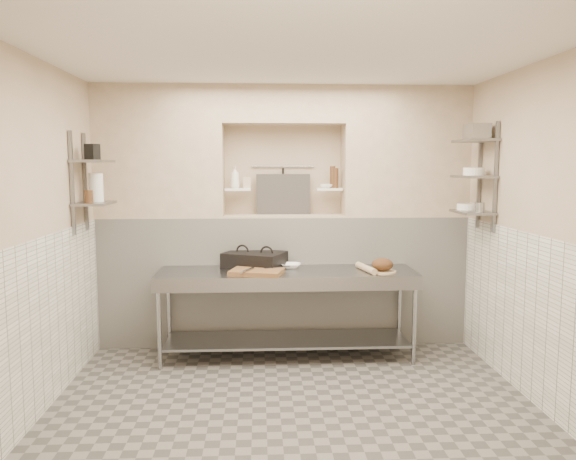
{
  "coord_description": "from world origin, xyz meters",
  "views": [
    {
      "loc": [
        -0.27,
        -4.38,
        1.96
      ],
      "look_at": [
        0.0,
        0.9,
        1.35
      ],
      "focal_mm": 35.0,
      "sensor_mm": 36.0,
      "label": 1
    }
  ],
  "objects": [
    {
      "name": "basket_right",
      "position": [
        1.84,
        1.01,
        2.29
      ],
      "size": [
        0.2,
        0.24,
        0.15
      ],
      "primitive_type": "cube",
      "rotation": [
        0.0,
        0.0,
        0.05
      ],
      "color": "gray",
      "rests_on": "wall_shelf_right_upper"
    },
    {
      "name": "bottle_soap",
      "position": [
        -0.53,
        1.72,
        1.83
      ],
      "size": [
        0.12,
        0.12,
        0.24
      ],
      "primitive_type": "imported",
      "rotation": [
        0.0,
        0.0,
        -0.3
      ],
      "color": "white",
      "rests_on": "alcove_shelf_left"
    },
    {
      "name": "shelf_rail_left_b",
      "position": [
        -1.98,
        0.85,
        1.8
      ],
      "size": [
        0.03,
        0.03,
        0.95
      ],
      "primitive_type": "cube",
      "color": "slate",
      "rests_on": "wall_left"
    },
    {
      "name": "wall_shelf_left_upper",
      "position": [
        -1.84,
        1.05,
        2.0
      ],
      "size": [
        0.3,
        0.5,
        0.03
      ],
      "primitive_type": "cube",
      "color": "slate",
      "rests_on": "wall_left"
    },
    {
      "name": "mixing_bowl",
      "position": [
        0.06,
        1.34,
        0.93
      ],
      "size": [
        0.22,
        0.22,
        0.05
      ],
      "primitive_type": "imported",
      "rotation": [
        0.0,
        0.0,
        -0.11
      ],
      "color": "white",
      "rests_on": "prep_table"
    },
    {
      "name": "canister_right",
      "position": [
        1.84,
        0.88,
        1.56
      ],
      "size": [
        0.09,
        0.09,
        0.09
      ],
      "primitive_type": "cylinder",
      "color": "gray",
      "rests_on": "wall_shelf_right_lower"
    },
    {
      "name": "knife_blade",
      "position": [
        -0.09,
        1.13,
        0.95
      ],
      "size": [
        0.27,
        0.13,
        0.01
      ],
      "primitive_type": "cube",
      "rotation": [
        0.0,
        0.0,
        0.39
      ],
      "color": "gray",
      "rests_on": "cutting_board"
    },
    {
      "name": "jug_left",
      "position": [
        -1.84,
        1.12,
        1.75
      ],
      "size": [
        0.14,
        0.14,
        0.27
      ],
      "primitive_type": "cylinder",
      "color": "white",
      "rests_on": "wall_shelf_left_lower"
    },
    {
      "name": "ceiling",
      "position": [
        0.0,
        0.0,
        2.85
      ],
      "size": [
        4.0,
        3.9,
        0.1
      ],
      "primitive_type": "cube",
      "color": "silver",
      "rests_on": "ground"
    },
    {
      "name": "wall_back",
      "position": [
        0.0,
        2.0,
        1.4
      ],
      "size": [
        4.0,
        0.1,
        2.8
      ],
      "primitive_type": "cube",
      "color": "#C1A88C",
      "rests_on": "ground"
    },
    {
      "name": "bowl_right",
      "position": [
        1.84,
        1.2,
        1.54
      ],
      "size": [
        0.2,
        0.2,
        0.06
      ],
      "primitive_type": "cylinder",
      "color": "white",
      "rests_on": "wall_shelf_right_lower"
    },
    {
      "name": "jar_alcove",
      "position": [
        -0.4,
        1.8,
        1.77
      ],
      "size": [
        0.08,
        0.08,
        0.12
      ],
      "primitive_type": "cube",
      "color": "#C1A88C",
      "rests_on": "alcove_shelf_left"
    },
    {
      "name": "backwall_pillar_right",
      "position": [
        1.33,
        1.75,
        2.1
      ],
      "size": [
        1.35,
        0.4,
        1.4
      ],
      "primitive_type": "cube",
      "color": "#C1A88C",
      "rests_on": "backwall_lower"
    },
    {
      "name": "alcove_sill",
      "position": [
        0.0,
        1.75,
        1.41
      ],
      "size": [
        1.3,
        0.4,
        0.02
      ],
      "primitive_type": "cube",
      "color": "#C1A88C",
      "rests_on": "backwall_lower"
    },
    {
      "name": "alcove_shelf_left",
      "position": [
        -0.5,
        1.75,
        1.7
      ],
      "size": [
        0.28,
        0.16,
        0.02
      ],
      "primitive_type": "cube",
      "color": "white",
      "rests_on": "backwall_lower"
    },
    {
      "name": "box_left_upper",
      "position": [
        -1.84,
        1.05,
        2.09
      ],
      "size": [
        0.14,
        0.14,
        0.15
      ],
      "primitive_type": "cube",
      "rotation": [
        0.0,
        0.0,
        -0.38
      ],
      "color": "black",
      "rests_on": "wall_shelf_left_upper"
    },
    {
      "name": "rolling_pin",
      "position": [
        0.8,
        1.13,
        0.93
      ],
      "size": [
        0.15,
        0.42,
        0.06
      ],
      "primitive_type": "cylinder",
      "rotation": [
        1.57,
        0.0,
        0.21
      ],
      "color": "tan",
      "rests_on": "prep_table"
    },
    {
      "name": "backwall_header",
      "position": [
        0.0,
        1.75,
        2.6
      ],
      "size": [
        1.3,
        0.4,
        0.4
      ],
      "primitive_type": "cube",
      "color": "#C1A88C",
      "rests_on": "backwall_lower"
    },
    {
      "name": "floor",
      "position": [
        0.0,
        0.0,
        -0.05
      ],
      "size": [
        4.0,
        3.9,
        0.1
      ],
      "primitive_type": "cube",
      "color": "#68625C",
      "rests_on": "ground"
    },
    {
      "name": "bread_board",
      "position": [
        0.95,
        1.07,
        0.91
      ],
      "size": [
        0.28,
        0.28,
        0.02
      ],
      "primitive_type": "cylinder",
      "color": "tan",
      "rests_on": "prep_table"
    },
    {
      "name": "shelf_rail_right_a",
      "position": [
        1.98,
        1.25,
        1.85
      ],
      "size": [
        0.03,
        0.03,
        1.05
      ],
      "primitive_type": "cube",
      "color": "slate",
      "rests_on": "wall_right"
    },
    {
      "name": "bowl_alcove",
      "position": [
        0.47,
        1.75,
        1.73
      ],
      "size": [
        0.19,
        0.19,
        0.04
      ],
      "primitive_type": "imported",
      "rotation": [
        0.0,
        0.0,
        0.4
      ],
      "color": "white",
      "rests_on": "alcove_shelf_right"
    },
    {
      "name": "jar_left",
      "position": [
        -1.84,
        0.88,
        1.67
      ],
      "size": [
        0.08,
        0.08,
        0.12
      ],
      "primitive_type": "cylinder",
      "color": "#462C19",
      "rests_on": "wall_shelf_left_lower"
    },
    {
      "name": "wall_shelf_right_mid",
      "position": [
        1.84,
        1.05,
        1.85
      ],
      "size": [
        0.3,
        0.5,
        0.02
      ],
      "primitive_type": "cube",
      "color": "slate",
      "rests_on": "wall_right"
    },
    {
      "name": "backwall_pillar_left",
      "position": [
        -1.33,
        1.75,
        2.1
      ],
      "size": [
        1.35,
        0.4,
        1.4
      ],
      "primitive_type": "cube",
      "color": "#C1A88C",
      "rests_on": "backwall_lower"
    },
    {
      "name": "bread_loaf",
      "position": [
        0.95,
        1.07,
        0.98
      ],
      "size": [
        0.21,
        0.21,
        0.13
      ],
      "primitive_type": "ellipsoid",
      "color": "#4C2D19",
      "rests_on": "bread_board"
    },
    {
      "name": "wall_shelf_left_lower",
      "position": [
        -1.84,
        1.05,
        1.6
      ],
      "size": [
        0.3,
        0.5,
        0.02
      ],
      "primitive_type": "cube",
      "color": "slate",
      "rests_on": "wall_left"
    },
    {
      "name": "wainscot_right",
      "position": [
        1.99,
        0.0,
        0.7
      ],
      "size": [
        0.02,
        3.9,
        1.4
      ],
      "primitive_type": "cube",
      "color": "white",
      "rests_on": "floor"
    },
    {
      "name": "splash_panel",
      "position": [
        0.0,
        1.85,
        1.64
      ],
      "size": [
        0.6,
        0.08,
        0.45
      ],
      "primitive_type": "cube",
      "rotation": [
        -0.14,
        0.0,
        0.0
      ],
      "color": "#383330",
      "rests_on": "alcove_sill"
    },
    {
      "name": "shelf_rail_right_b",
      "position": [
        1.98,
        0.85,
        1.85
      ],
      "size": [
        0.03,
        0.03,
        1.05
      ],
      "primitive_type": "cube",
      "color": "slate",
      "rests_on": "wall_right"
    },
    {
      "name": "wainscot_left",
      "position": [
        -1.99,
        0.0,
        0.7
      ],
      "size": [
        0.02,
        3.9,
        1.4
      ],
      "primitive_type": "cube",
      "color": "white",
      "rests_on": "floor"
    },
    {
      "name": "alcove_shelf_right",
      "position": [
        0.5,
        1.75,
        1.7
      ],
      "size": [
        0.28,
        0.16,
        0.02
      ],
      "primitive_type": "cube",
      "color": "white",
      "rests_on": "backwall_lower"
    },
    {
      "name": "panini_press",
      "position": [
        -0.32,
        1.41,
        0.98
      ],
      "size": [
        0.71,
        0.63,
        0.16
      ],
      "rotation": [
        0.0,
        0.0,
        -0.42
      ],
      "color": "black",
      "rests_on": "prep_table"
    },
    {
      "name": "cutting_board",
      "position": [
        -0.3,
        1.04,
        0.92
      ],
      "size": [
        0.57,
        0.46,
        0.04
      ],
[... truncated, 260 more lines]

